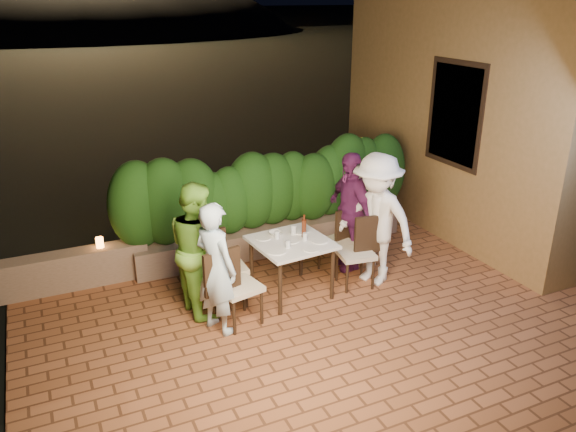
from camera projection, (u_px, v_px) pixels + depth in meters
ground at (334, 328)px, 6.60m from camera, size 400.00×400.00×0.00m
terrace_floor at (314, 311)px, 7.04m from camera, size 7.00×6.00×0.15m
building_wall at (478, 72)px, 8.77m from camera, size 1.60×5.00×5.00m
window_pane at (456, 114)px, 8.23m from camera, size 0.08×1.00×1.40m
window_frame at (456, 114)px, 8.22m from camera, size 0.06×1.15×1.55m
planter at (272, 237)px, 8.54m from camera, size 4.20×0.55×0.40m
hedge at (272, 190)px, 8.27m from camera, size 4.00×0.70×1.10m
parapet at (62, 271)px, 7.35m from camera, size 2.20×0.30×0.50m
hill at (74, 72)px, 59.53m from camera, size 52.00×40.00×22.00m
dining_table at (291, 268)px, 7.18m from camera, size 1.00×1.00×0.75m
plate_nw at (277, 251)px, 6.75m from camera, size 0.24×0.24×0.01m
plate_sw at (264, 238)px, 7.12m from camera, size 0.20×0.20×0.01m
plate_ne at (319, 241)px, 7.04m from camera, size 0.23×0.23×0.01m
plate_se at (300, 231)px, 7.33m from camera, size 0.25×0.25×0.01m
plate_centre at (291, 241)px, 7.03m from camera, size 0.19×0.19×0.01m
plate_front at (311, 249)px, 6.80m from camera, size 0.20×0.20×0.01m
glass_nw at (288, 244)px, 6.83m from camera, size 0.06×0.06×0.10m
glass_sw at (277, 235)px, 7.09m from camera, size 0.06×0.06×0.10m
glass_ne at (305, 237)px, 7.04m from camera, size 0.06×0.06×0.10m
glass_se at (294, 230)px, 7.22m from camera, size 0.07×0.07×0.12m
beer_bottle at (304, 226)px, 7.11m from camera, size 0.06×0.06×0.30m
bowl at (276, 233)px, 7.22m from camera, size 0.19×0.19×0.04m
chair_left_front at (239, 285)px, 6.50m from camera, size 0.55×0.55×0.99m
chair_left_back at (225, 266)px, 6.92m from camera, size 0.48×0.48×1.03m
chair_right_front at (356, 252)px, 7.37m from camera, size 0.51×0.51×0.97m
chair_right_back at (337, 241)px, 7.79m from camera, size 0.50×0.50×0.88m
diner_blue at (216, 268)px, 6.26m from camera, size 0.58×0.68×1.57m
diner_green at (198, 248)px, 6.68m from camera, size 0.70×0.86×1.64m
diner_white at (376, 220)px, 7.33m from camera, size 1.05×1.32×1.78m
diner_purple at (350, 211)px, 7.77m from camera, size 0.42×0.99×1.68m
parapet_lamp at (100, 243)px, 7.44m from camera, size 0.10×0.10×0.14m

